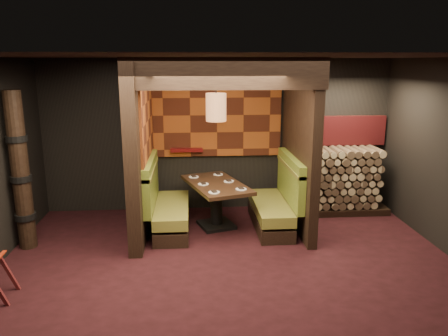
% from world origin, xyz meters
% --- Properties ---
extents(floor, '(6.50, 5.50, 0.02)m').
position_xyz_m(floor, '(0.00, 0.00, -0.01)').
color(floor, black).
rests_on(floor, ground).
extents(ceiling, '(6.50, 5.50, 0.02)m').
position_xyz_m(ceiling, '(0.00, 0.00, 2.86)').
color(ceiling, black).
rests_on(ceiling, ground).
extents(wall_back, '(6.50, 0.02, 2.85)m').
position_xyz_m(wall_back, '(0.00, 2.76, 1.43)').
color(wall_back, black).
rests_on(wall_back, ground).
extents(wall_front, '(6.50, 0.02, 2.85)m').
position_xyz_m(wall_front, '(0.00, -2.76, 1.43)').
color(wall_front, black).
rests_on(wall_front, ground).
extents(partition_left, '(0.20, 2.20, 2.85)m').
position_xyz_m(partition_left, '(-1.35, 1.65, 1.43)').
color(partition_left, black).
rests_on(partition_left, floor).
extents(partition_right, '(0.15, 2.10, 2.85)m').
position_xyz_m(partition_right, '(1.30, 1.70, 1.43)').
color(partition_right, black).
rests_on(partition_right, floor).
extents(header_beam, '(2.85, 0.18, 0.44)m').
position_xyz_m(header_beam, '(-0.02, 0.70, 2.63)').
color(header_beam, black).
rests_on(header_beam, partition_left).
extents(tapa_back_panel, '(2.40, 0.06, 1.55)m').
position_xyz_m(tapa_back_panel, '(-0.02, 2.71, 1.82)').
color(tapa_back_panel, '#8D4017').
rests_on(tapa_back_panel, wall_back).
extents(tapa_side_panel, '(0.04, 1.85, 1.45)m').
position_xyz_m(tapa_side_panel, '(-1.23, 1.82, 1.85)').
color(tapa_side_panel, '#8D4017').
rests_on(tapa_side_panel, partition_left).
extents(lacquer_shelf, '(0.60, 0.12, 0.07)m').
position_xyz_m(lacquer_shelf, '(-0.60, 2.65, 1.18)').
color(lacquer_shelf, '#550C0D').
rests_on(lacquer_shelf, wall_back).
extents(booth_bench_left, '(0.68, 1.60, 1.14)m').
position_xyz_m(booth_bench_left, '(-0.96, 1.65, 0.40)').
color(booth_bench_left, black).
rests_on(booth_bench_left, floor).
extents(booth_bench_right, '(0.68, 1.60, 1.14)m').
position_xyz_m(booth_bench_right, '(0.93, 1.65, 0.40)').
color(booth_bench_right, black).
rests_on(booth_bench_right, floor).
extents(dining_table, '(1.22, 1.66, 0.78)m').
position_xyz_m(dining_table, '(-0.10, 1.73, 0.55)').
color(dining_table, black).
rests_on(dining_table, floor).
extents(place_settings, '(0.94, 1.29, 0.03)m').
position_xyz_m(place_settings, '(-0.10, 1.73, 0.79)').
color(place_settings, white).
rests_on(place_settings, dining_table).
extents(pendant_lamp, '(0.33, 0.33, 1.00)m').
position_xyz_m(pendant_lamp, '(-0.10, 1.68, 2.07)').
color(pendant_lamp, '#94603A').
rests_on(pendant_lamp, ceiling).
extents(totem_column, '(0.31, 0.31, 2.40)m').
position_xyz_m(totem_column, '(-3.05, 1.10, 1.19)').
color(totem_column, black).
rests_on(totem_column, floor).
extents(firewood_stack, '(1.73, 0.70, 1.22)m').
position_xyz_m(firewood_stack, '(2.29, 2.35, 0.61)').
color(firewood_stack, black).
rests_on(firewood_stack, floor).
extents(mosaic_header, '(1.83, 0.10, 0.56)m').
position_xyz_m(mosaic_header, '(2.29, 2.68, 1.50)').
color(mosaic_header, maroon).
rests_on(mosaic_header, wall_back).
extents(bay_front_post, '(0.08, 0.08, 2.85)m').
position_xyz_m(bay_front_post, '(1.39, 1.96, 1.43)').
color(bay_front_post, black).
rests_on(bay_front_post, floor).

